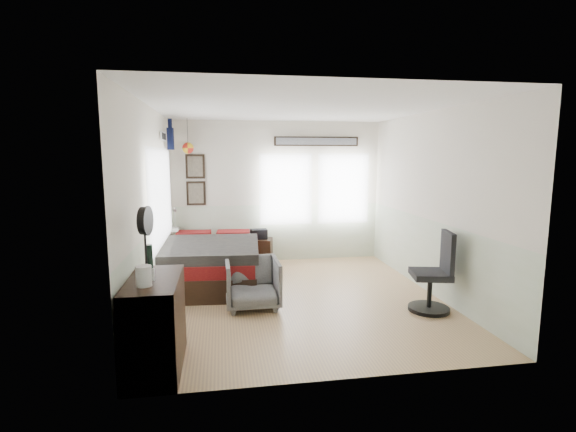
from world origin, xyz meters
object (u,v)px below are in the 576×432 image
nightstand (259,251)px  dresser (155,324)px  task_chair (435,279)px  armchair (253,283)px  bed (209,262)px

nightstand → dresser: bearing=-96.3°
dresser → nightstand: (1.34, 3.76, -0.21)m
dresser → task_chair: bearing=16.1°
armchair → task_chair: (2.37, -0.53, 0.10)m
bed → task_chair: size_ratio=2.10×
task_chair → bed: bearing=162.2°
nightstand → bed: bearing=-117.9°
armchair → bed: bearing=115.6°
bed → armchair: bed is taller
dresser → task_chair: 3.56m
bed → task_chair: bearing=-26.2°
armchair → nightstand: size_ratio=1.50×
dresser → task_chair: (3.42, 0.99, -0.01)m
nightstand → task_chair: size_ratio=0.45×
dresser → task_chair: size_ratio=0.93×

